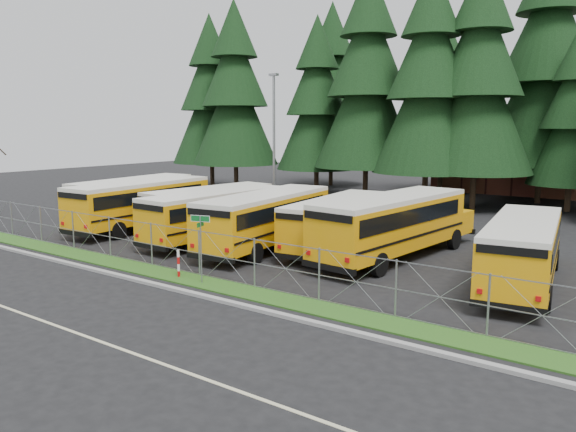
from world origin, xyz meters
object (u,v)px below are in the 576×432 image
object	(u,v)px
bus_2	(214,209)
bus_4	(270,221)
bus_1	(146,205)
bus_east	(523,253)
striped_bollard	(179,264)
bus_3	(220,216)
bus_5	(340,224)
light_standard	(274,136)
bus_0	(137,199)
bus_6	(396,227)
street_sign	(201,235)

from	to	relation	value
bus_2	bus_4	size ratio (longest dim) A/B	0.90
bus_1	bus_east	xyz separation A→B (m)	(21.97, 0.38, -0.12)
striped_bollard	bus_east	bearing A→B (deg)	30.86
bus_3	bus_5	distance (m)	6.76
striped_bollard	light_standard	size ratio (longest dim) A/B	0.12
bus_0	bus_5	bearing A→B (deg)	-5.20
bus_0	bus_5	size ratio (longest dim) A/B	1.07
bus_1	bus_5	xyz separation A→B (m)	(12.64, 2.00, -0.15)
bus_0	bus_6	world-z (taller)	bus_6
bus_east	striped_bollard	xyz separation A→B (m)	(-11.97, -7.15, -0.76)
striped_bollard	bus_2	bearing A→B (deg)	125.11
bus_3	light_standard	xyz separation A→B (m)	(-5.05, 11.68, 4.11)
bus_3	bus_6	bearing A→B (deg)	12.59
light_standard	bus_0	bearing A→B (deg)	-112.68
bus_0	street_sign	bearing A→B (deg)	-37.05
bus_5	striped_bollard	world-z (taller)	bus_5
bus_0	bus_east	distance (m)	24.96
bus_4	street_sign	xyz separation A→B (m)	(1.81, -6.90, 0.58)
bus_1	light_standard	bearing A→B (deg)	80.98
bus_2	bus_1	bearing A→B (deg)	-143.37
bus_0	light_standard	size ratio (longest dim) A/B	1.07
bus_5	bus_6	size ratio (longest dim) A/B	0.87
bus_6	street_sign	world-z (taller)	bus_6
light_standard	bus_5	bearing A→B (deg)	-39.88
bus_6	light_standard	bearing A→B (deg)	152.18
bus_0	bus_2	size ratio (longest dim) A/B	1.08
bus_5	light_standard	bearing A→B (deg)	134.16
bus_2	bus_6	bearing A→B (deg)	5.18
bus_0	bus_4	distance (m)	12.67
striped_bollard	bus_4	bearing A→B (deg)	93.29
bus_2	bus_east	xyz separation A→B (m)	(18.24, -1.76, 0.05)
bus_0	street_sign	distance (m)	16.78
bus_6	light_standard	world-z (taller)	light_standard
bus_3	bus_east	size ratio (longest dim) A/B	1.02
bus_6	bus_east	distance (m)	6.26
bus_1	bus_6	world-z (taller)	bus_6
bus_5	bus_east	xyz separation A→B (m)	(9.33, -1.62, 0.03)
bus_0	bus_1	bearing A→B (deg)	-37.21
bus_0	bus_1	distance (m)	3.44
bus_1	bus_5	bearing A→B (deg)	5.68
bus_4	light_standard	bearing A→B (deg)	120.21
bus_2	bus_0	bearing A→B (deg)	-170.12
bus_6	bus_east	world-z (taller)	bus_6
bus_5	bus_2	bearing A→B (deg)	173.18
bus_1	bus_4	distance (m)	9.61
street_sign	striped_bollard	xyz separation A→B (m)	(-1.42, 0.09, -1.43)
bus_0	bus_east	world-z (taller)	bus_0
bus_2	bus_6	size ratio (longest dim) A/B	0.86
bus_5	light_standard	world-z (taller)	light_standard
bus_6	bus_east	size ratio (longest dim) A/B	1.12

